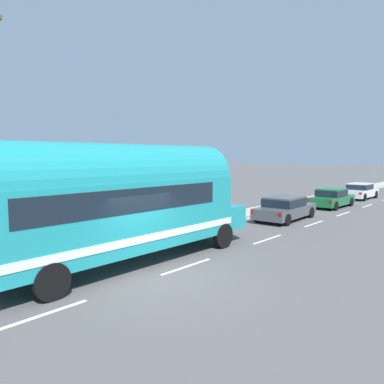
{
  "coord_description": "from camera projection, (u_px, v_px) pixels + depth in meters",
  "views": [
    {
      "loc": [
        8.07,
        -7.37,
        3.72
      ],
      "look_at": [
        -2.02,
        4.05,
        2.21
      ],
      "focal_mm": 34.16,
      "sensor_mm": 36.0,
      "label": 1
    }
  ],
  "objects": [
    {
      "name": "car_lead",
      "position": [
        285.0,
        207.0,
        21.24
      ],
      "size": [
        2.16,
        4.83,
        1.37
      ],
      "color": "#474C51",
      "rests_on": "ground"
    },
    {
      "name": "lane_markings",
      "position": [
        279.0,
        217.0,
        22.38
      ],
      "size": [
        3.75,
        80.0,
        0.01
      ],
      "color": "silver",
      "rests_on": "ground"
    },
    {
      "name": "sidewalk_slab",
      "position": [
        226.0,
        218.0,
        21.64
      ],
      "size": [
        1.87,
        90.0,
        0.15
      ],
      "primitive_type": "cube",
      "color": "#ADA89E",
      "rests_on": "ground"
    },
    {
      "name": "painted_bus",
      "position": [
        110.0,
        199.0,
        11.97
      ],
      "size": [
        2.68,
        11.84,
        4.12
      ],
      "color": "teal",
      "rests_on": "ground"
    },
    {
      "name": "car_third",
      "position": [
        360.0,
        190.0,
        31.69
      ],
      "size": [
        1.97,
        4.49,
        1.37
      ],
      "color": "white",
      "rests_on": "ground"
    },
    {
      "name": "ground_plane",
      "position": [
        154.0,
        278.0,
        11.19
      ],
      "size": [
        300.0,
        300.0,
        0.0
      ],
      "primitive_type": "plane",
      "color": "#565454"
    },
    {
      "name": "car_second",
      "position": [
        332.0,
        197.0,
        26.45
      ],
      "size": [
        1.94,
        4.44,
        1.37
      ],
      "color": "#196633",
      "rests_on": "ground"
    }
  ]
}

